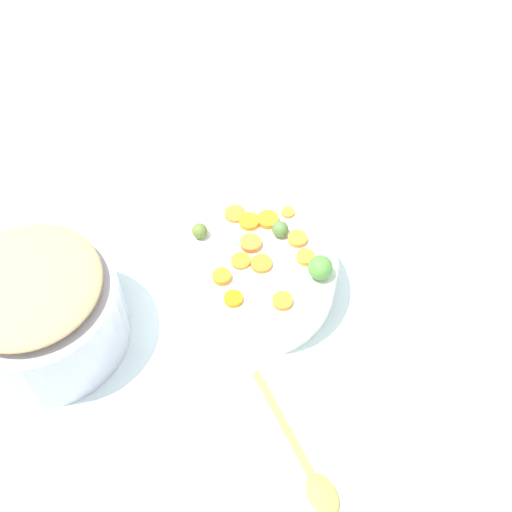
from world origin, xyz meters
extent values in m
cube|color=white|center=(0.00, 0.00, 0.01)|extent=(2.40, 2.40, 0.02)
cylinder|color=white|center=(0.01, -0.04, 0.07)|extent=(0.29, 0.29, 0.10)
cylinder|color=#B5B4C3|center=(-0.33, 0.11, 0.09)|extent=(0.28, 0.28, 0.15)
ellipsoid|color=tan|center=(-0.33, 0.11, 0.19)|extent=(0.24, 0.24, 0.04)
cylinder|color=orange|center=(0.02, -0.01, 0.12)|extent=(0.04, 0.04, 0.01)
cylinder|color=orange|center=(0.05, 0.03, 0.12)|extent=(0.04, 0.04, 0.01)
cylinder|color=orange|center=(0.09, -0.06, 0.12)|extent=(0.04, 0.04, 0.01)
cylinder|color=orange|center=(-0.07, -0.08, 0.12)|extent=(0.04, 0.04, 0.01)
cylinder|color=orange|center=(0.08, 0.01, 0.12)|extent=(0.05, 0.05, 0.01)
cylinder|color=orange|center=(0.12, 0.00, 0.12)|extent=(0.03, 0.03, 0.01)
cylinder|color=orange|center=(0.04, 0.06, 0.12)|extent=(0.05, 0.05, 0.01)
cylinder|color=orange|center=(-0.01, -0.14, 0.12)|extent=(0.04, 0.04, 0.01)
cylinder|color=orange|center=(-0.06, -0.04, 0.12)|extent=(0.04, 0.04, 0.01)
cylinder|color=orange|center=(0.08, -0.10, 0.12)|extent=(0.04, 0.04, 0.01)
cylinder|color=orange|center=(-0.01, -0.03, 0.12)|extent=(0.05, 0.05, 0.01)
cylinder|color=orange|center=(0.01, -0.06, 0.12)|extent=(0.05, 0.05, 0.01)
sphere|color=#507337|center=(0.08, -0.03, 0.13)|extent=(0.03, 0.03, 0.03)
sphere|color=#4F8838|center=(0.07, -0.14, 0.14)|extent=(0.04, 0.04, 0.04)
sphere|color=#5B702F|center=(-0.03, 0.06, 0.13)|extent=(0.03, 0.03, 0.03)
cube|color=#AB8843|center=(-0.12, -0.27, 0.02)|extent=(0.06, 0.20, 0.01)
ellipsoid|color=#AB8843|center=(-0.15, -0.39, 0.03)|extent=(0.06, 0.08, 0.01)
cube|color=silver|center=(0.16, 0.26, 0.02)|extent=(0.22, 0.19, 0.01)
camera|label=1|loc=(-0.41, -0.55, 1.03)|focal=45.49mm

